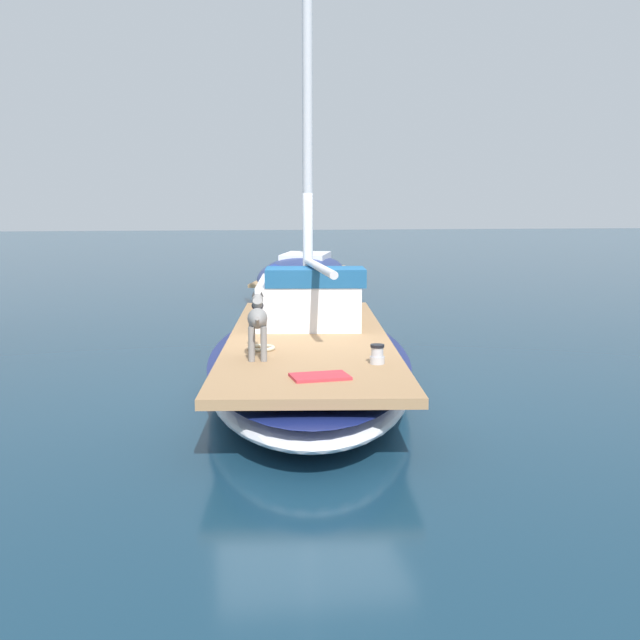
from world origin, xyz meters
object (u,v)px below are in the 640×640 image
(sailboat_main, at_px, (309,360))
(moored_boat_far_astern, at_px, (303,273))
(dog_grey, at_px, (258,320))
(coiled_rope, at_px, (261,348))
(deck_towel, at_px, (320,376))
(deck_winch, at_px, (377,355))

(sailboat_main, distance_m, moored_boat_far_astern, 10.74)
(sailboat_main, height_order, dog_grey, dog_grey)
(coiled_rope, distance_m, moored_boat_far_astern, 11.75)
(dog_grey, relative_size, deck_towel, 1.68)
(sailboat_main, bearing_deg, deck_towel, -95.15)
(coiled_rope, bearing_deg, deck_winch, -40.08)
(deck_winch, bearing_deg, dog_grey, 156.26)
(sailboat_main, height_order, deck_towel, deck_towel)
(deck_winch, relative_size, deck_towel, 0.38)
(deck_winch, distance_m, coiled_rope, 1.53)
(dog_grey, relative_size, deck_winch, 4.47)
(dog_grey, distance_m, deck_towel, 1.31)
(moored_boat_far_astern, bearing_deg, coiled_rope, -99.73)
(sailboat_main, relative_size, dog_grey, 7.98)
(coiled_rope, height_order, moored_boat_far_astern, moored_boat_far_astern)
(sailboat_main, xyz_separation_m, dog_grey, (-0.75, -1.35, 0.75))
(deck_winch, distance_m, moored_boat_far_astern, 12.59)
(dog_grey, bearing_deg, moored_boat_far_astern, 80.30)
(deck_towel, bearing_deg, deck_winch, 39.30)
(moored_boat_far_astern, bearing_deg, dog_grey, -99.70)
(deck_winch, bearing_deg, coiled_rope, 139.92)
(coiled_rope, xyz_separation_m, deck_towel, (0.46, -1.56, -0.01))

